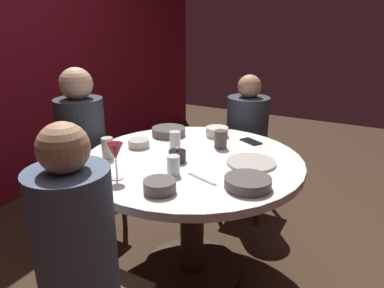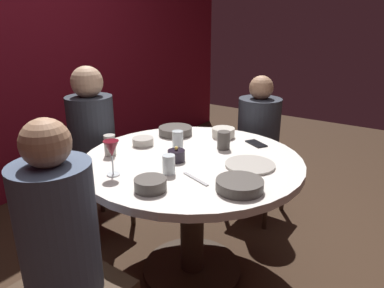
# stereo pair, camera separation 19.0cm
# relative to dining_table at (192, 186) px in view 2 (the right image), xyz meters

# --- Properties ---
(ground_plane) EXTENTS (8.00, 8.00, 0.00)m
(ground_plane) POSITION_rel_dining_table_xyz_m (0.00, 0.00, -0.57)
(ground_plane) COLOR #382619
(back_wall) EXTENTS (6.00, 0.10, 2.60)m
(back_wall) POSITION_rel_dining_table_xyz_m (0.00, 1.83, 0.73)
(back_wall) COLOR maroon
(back_wall) RESTS_ON ground
(dining_table) EXTENTS (1.21, 1.21, 0.75)m
(dining_table) POSITION_rel_dining_table_xyz_m (0.00, 0.00, 0.00)
(dining_table) COLOR silver
(dining_table) RESTS_ON ground
(seated_diner_left) EXTENTS (0.40, 0.40, 1.16)m
(seated_diner_left) POSITION_rel_dining_table_xyz_m (-0.85, 0.00, 0.14)
(seated_diner_left) COLOR #3F2D1E
(seated_diner_left) RESTS_ON ground
(seated_diner_back) EXTENTS (0.40, 0.40, 1.19)m
(seated_diner_back) POSITION_rel_dining_table_xyz_m (0.00, 0.84, 0.16)
(seated_diner_back) COLOR #3F2D1E
(seated_diner_back) RESTS_ON ground
(seated_diner_right) EXTENTS (0.40, 0.40, 1.10)m
(seated_diner_right) POSITION_rel_dining_table_xyz_m (0.86, 0.00, 0.11)
(seated_diner_right) COLOR #3F2D1E
(seated_diner_right) RESTS_ON ground
(candle_holder) EXTENTS (0.09, 0.09, 0.08)m
(candle_holder) POSITION_rel_dining_table_xyz_m (-0.09, 0.04, 0.21)
(candle_holder) COLOR black
(candle_holder) RESTS_ON dining_table
(wine_glass) EXTENTS (0.08, 0.08, 0.18)m
(wine_glass) POSITION_rel_dining_table_xyz_m (-0.41, 0.18, 0.30)
(wine_glass) COLOR silver
(wine_glass) RESTS_ON dining_table
(dinner_plate) EXTENTS (0.26, 0.26, 0.01)m
(dinner_plate) POSITION_rel_dining_table_xyz_m (0.08, -0.31, 0.18)
(dinner_plate) COLOR #B2ADA3
(dinner_plate) RESTS_ON dining_table
(cell_phone) EXTENTS (0.13, 0.16, 0.01)m
(cell_phone) POSITION_rel_dining_table_xyz_m (0.41, -0.19, 0.18)
(cell_phone) COLOR black
(cell_phone) RESTS_ON dining_table
(bowl_serving_large) EXTENTS (0.21, 0.21, 0.05)m
(bowl_serving_large) POSITION_rel_dining_table_xyz_m (-0.20, -0.40, 0.20)
(bowl_serving_large) COLOR #4C4742
(bowl_serving_large) RESTS_ON dining_table
(bowl_salad_center) EXTENTS (0.22, 0.22, 0.05)m
(bowl_salad_center) POSITION_rel_dining_table_xyz_m (0.28, 0.33, 0.20)
(bowl_salad_center) COLOR #4C4742
(bowl_salad_center) RESTS_ON dining_table
(bowl_small_white) EXTENTS (0.13, 0.13, 0.05)m
(bowl_small_white) POSITION_rel_dining_table_xyz_m (-0.00, 0.36, 0.20)
(bowl_small_white) COLOR #B2ADA3
(bowl_small_white) RESTS_ON dining_table
(bowl_sauce_side) EXTENTS (0.15, 0.15, 0.06)m
(bowl_sauce_side) POSITION_rel_dining_table_xyz_m (0.42, 0.05, 0.20)
(bowl_sauce_side) COLOR beige
(bowl_sauce_side) RESTS_ON dining_table
(bowl_rice_portion) EXTENTS (0.14, 0.14, 0.05)m
(bowl_rice_portion) POSITION_rel_dining_table_xyz_m (-0.43, -0.08, 0.20)
(bowl_rice_portion) COLOR #4C4742
(bowl_rice_portion) RESTS_ON dining_table
(cup_near_candle) EXTENTS (0.07, 0.07, 0.11)m
(cup_near_candle) POSITION_rel_dining_table_xyz_m (0.22, -0.07, 0.23)
(cup_near_candle) COLOR #4C4742
(cup_near_candle) RESTS_ON dining_table
(cup_by_left_diner) EXTENTS (0.06, 0.06, 0.10)m
(cup_by_left_diner) POSITION_rel_dining_table_xyz_m (-0.24, -0.03, 0.22)
(cup_by_left_diner) COLOR silver
(cup_by_left_diner) RESTS_ON dining_table
(cup_by_right_diner) EXTENTS (0.06, 0.06, 0.12)m
(cup_by_right_diner) POSITION_rel_dining_table_xyz_m (-0.23, 0.40, 0.23)
(cup_by_right_diner) COLOR #B2ADA3
(cup_by_right_diner) RESTS_ON dining_table
(cup_center_front) EXTENTS (0.06, 0.06, 0.11)m
(cup_center_front) POSITION_rel_dining_table_xyz_m (0.07, 0.15, 0.23)
(cup_center_front) COLOR silver
(cup_center_front) RESTS_ON dining_table
(fork_near_plate) EXTENTS (0.07, 0.18, 0.01)m
(fork_near_plate) POSITION_rel_dining_table_xyz_m (-0.22, -0.18, 0.18)
(fork_near_plate) COLOR #B7B7BC
(fork_near_plate) RESTS_ON dining_table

